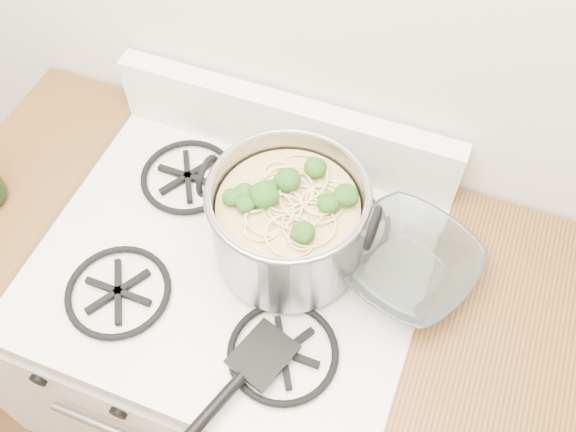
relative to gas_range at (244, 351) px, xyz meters
The scene contains 5 objects.
gas_range is the anchor object (origin of this frame).
counter_left 0.51m from the gas_range, behind, with size 0.25×0.65×0.92m.
stock_pot 0.59m from the gas_range, 28.64° to the left, with size 0.33×0.30×0.20m.
spatula 0.54m from the gas_range, 50.22° to the right, with size 0.29×0.31×0.02m, color black, non-canonical shape.
glass_bowl 0.61m from the gas_range, 15.00° to the left, with size 0.10×0.10×0.03m, color white.
Camera 1 is at (0.34, 0.70, 2.01)m, focal length 40.00 mm.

